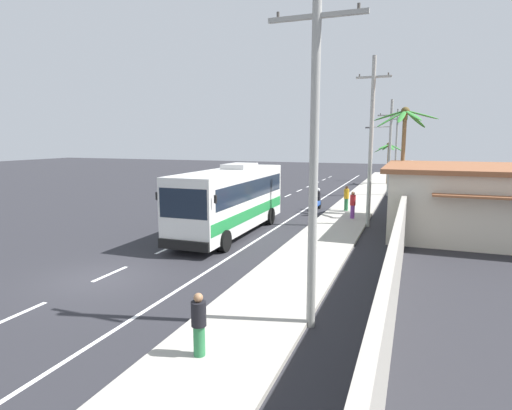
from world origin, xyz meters
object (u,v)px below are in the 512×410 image
(utility_pole_mid, at_px, (371,140))
(palm_nearest, at_px, (404,134))
(pedestrian_near_kerb, at_px, (199,323))
(utility_pole_distant, at_px, (396,144))
(pedestrian_midwalk, at_px, (346,198))
(motorcycle_beside_bus, at_px, (318,201))
(pedestrian_far_walk, at_px, (353,204))
(utility_pole_nearest, at_px, (314,152))
(coach_bus_foreground, at_px, (231,198))
(palm_second, at_px, (389,153))
(utility_pole_far, at_px, (389,145))

(utility_pole_mid, distance_m, palm_nearest, 4.52)
(pedestrian_near_kerb, distance_m, utility_pole_distant, 47.02)
(pedestrian_near_kerb, height_order, pedestrian_midwalk, pedestrian_midwalk)
(motorcycle_beside_bus, height_order, utility_pole_mid, utility_pole_mid)
(pedestrian_far_walk, xyz_separation_m, utility_pole_nearest, (1.12, -16.32, 3.87))
(coach_bus_foreground, relative_size, pedestrian_near_kerb, 6.83)
(palm_nearest, relative_size, palm_second, 1.51)
(pedestrian_far_walk, relative_size, palm_second, 0.36)
(utility_pole_mid, bearing_deg, coach_bus_foreground, -146.48)
(coach_bus_foreground, relative_size, utility_pole_far, 1.22)
(coach_bus_foreground, distance_m, utility_pole_nearest, 12.57)
(pedestrian_near_kerb, relative_size, utility_pole_nearest, 0.17)
(pedestrian_midwalk, height_order, utility_pole_mid, utility_pole_mid)
(utility_pole_distant, bearing_deg, pedestrian_near_kerb, -92.74)
(utility_pole_nearest, distance_m, palm_nearest, 18.94)
(coach_bus_foreground, height_order, palm_nearest, palm_nearest)
(coach_bus_foreground, bearing_deg, palm_nearest, 45.35)
(coach_bus_foreground, relative_size, utility_pole_mid, 1.07)
(pedestrian_far_walk, height_order, palm_second, palm_second)
(coach_bus_foreground, xyz_separation_m, motorcycle_beside_bus, (2.82, 9.47, -1.34))
(motorcycle_beside_bus, height_order, utility_pole_nearest, utility_pole_nearest)
(motorcycle_beside_bus, bearing_deg, pedestrian_far_walk, -46.94)
(motorcycle_beside_bus, bearing_deg, palm_nearest, -6.72)
(utility_pole_nearest, bearing_deg, pedestrian_far_walk, 93.93)
(pedestrian_far_walk, bearing_deg, palm_nearest, 121.44)
(utility_pole_mid, bearing_deg, pedestrian_midwalk, 113.84)
(motorcycle_beside_bus, height_order, pedestrian_midwalk, pedestrian_midwalk)
(utility_pole_mid, distance_m, utility_pole_far, 14.69)
(coach_bus_foreground, xyz_separation_m, palm_second, (6.55, 29.31, 1.67))
(utility_pole_nearest, bearing_deg, coach_bus_foreground, 124.60)
(coach_bus_foreground, bearing_deg, palm_second, 77.40)
(utility_pole_mid, relative_size, utility_pole_far, 1.14)
(pedestrian_far_walk, distance_m, palm_nearest, 5.91)
(coach_bus_foreground, xyz_separation_m, pedestrian_midwalk, (4.97, 9.13, -0.92))
(palm_nearest, bearing_deg, utility_pole_mid, -112.28)
(utility_pole_distant, bearing_deg, palm_second, -97.16)
(pedestrian_near_kerb, bearing_deg, motorcycle_beside_bus, -33.74)
(utility_pole_mid, bearing_deg, utility_pole_distant, 89.67)
(pedestrian_midwalk, bearing_deg, utility_pole_far, -108.42)
(utility_pole_nearest, height_order, palm_second, utility_pole_nearest)
(palm_nearest, xyz_separation_m, palm_second, (-2.13, 20.52, -1.90))
(pedestrian_midwalk, distance_m, utility_pole_mid, 6.41)
(pedestrian_midwalk, distance_m, utility_pole_far, 10.99)
(utility_pole_nearest, distance_m, utility_pole_far, 29.36)
(utility_pole_nearest, relative_size, utility_pole_mid, 0.94)
(coach_bus_foreground, bearing_deg, motorcycle_beside_bus, 73.45)
(pedestrian_midwalk, bearing_deg, utility_pole_distant, -101.36)
(pedestrian_midwalk, distance_m, palm_nearest, 5.84)
(pedestrian_near_kerb, height_order, palm_second, palm_second)
(utility_pole_far, height_order, palm_nearest, utility_pole_far)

